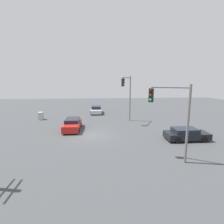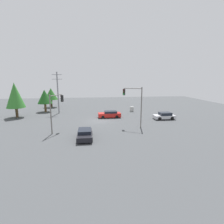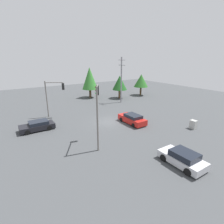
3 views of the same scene
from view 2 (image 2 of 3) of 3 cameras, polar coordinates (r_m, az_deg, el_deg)
ground_plane at (r=33.71m, az=-4.27°, el=-2.85°), size 80.00×80.00×0.00m
sedan_dark at (r=24.18m, az=-8.90°, el=-7.16°), size 2.07×4.32×1.25m
sedan_silver at (r=36.27m, az=16.71°, el=-1.22°), size 4.12×2.06×1.37m
sedan_red at (r=36.20m, az=-0.78°, el=-0.75°), size 4.62×1.98×1.38m
traffic_signal_main at (r=28.92m, az=7.34°, el=3.83°), size 2.90×1.79×6.67m
traffic_signal_cross at (r=27.34m, az=-17.94°, el=1.78°), size 1.65×2.68×5.83m
utility_pole_tall at (r=41.91m, az=-17.27°, el=6.36°), size 2.20×0.28×9.42m
electrical_cabinet at (r=42.80m, az=6.47°, el=0.93°), size 0.81×0.66×1.17m
tree_corner at (r=51.05m, az=-19.31°, el=5.58°), size 3.54×3.54×5.30m
tree_behind at (r=40.75m, az=-29.11°, el=4.75°), size 3.66×3.66×7.16m
tree_left at (r=44.76m, az=-21.13°, el=4.66°), size 3.41×3.41×5.33m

